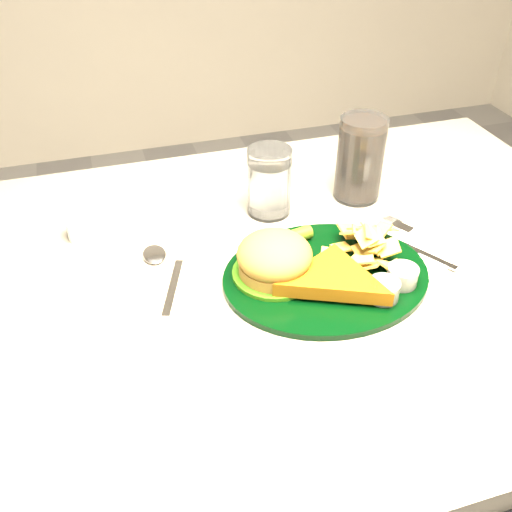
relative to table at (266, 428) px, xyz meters
The scene contains 7 objects.
table is the anchor object (origin of this frame).
dinner_plate 0.42m from the table, 27.96° to the right, with size 0.30×0.25×0.07m, color black, non-canonical shape.
water_glass 0.46m from the table, 72.08° to the left, with size 0.07×0.07×0.11m, color white.
cola_glass 0.52m from the table, 36.78° to the left, with size 0.08×0.08×0.15m, color black.
fork_napkin 0.45m from the table, ahead, with size 0.11×0.15×0.01m, color white, non-canonical shape.
spoon 0.41m from the table, behind, with size 0.04×0.17×0.01m, color white, non-canonical shape.
ramekin 0.50m from the table, 146.28° to the left, with size 0.05×0.05×0.03m, color white.
Camera 1 is at (-0.21, -0.62, 1.27)m, focal length 40.00 mm.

